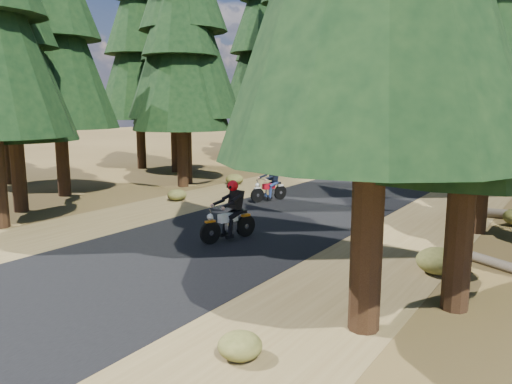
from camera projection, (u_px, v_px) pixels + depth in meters
ground at (228, 236)px, 14.69m from camera, size 120.00×120.00×0.00m
road at (307, 207)px, 18.80m from camera, size 6.00×100.00×0.01m
shoulder_l at (212, 195)px, 21.30m from camera, size 3.20×100.00×0.01m
shoulder_r at (432, 223)px, 16.29m from camera, size 3.20×100.00×0.01m
pine_forest at (431, 38)px, 30.64m from camera, size 34.59×55.08×16.32m
understory_shrubs at (401, 196)px, 19.68m from camera, size 15.40×30.11×0.64m
rider_lead at (228, 221)px, 14.10m from camera, size 1.10×2.00×1.71m
rider_follow at (269, 188)px, 19.96m from camera, size 1.14×1.81×1.55m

